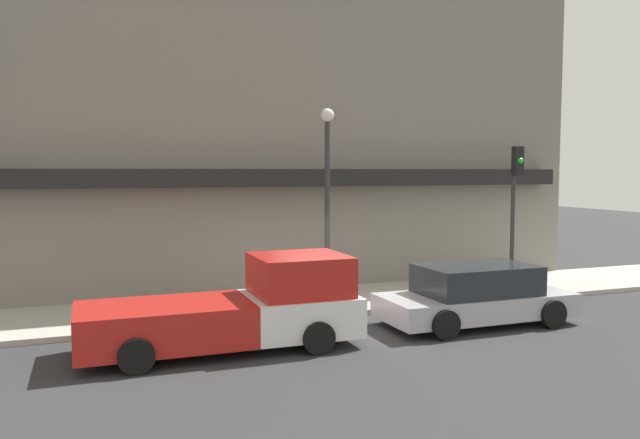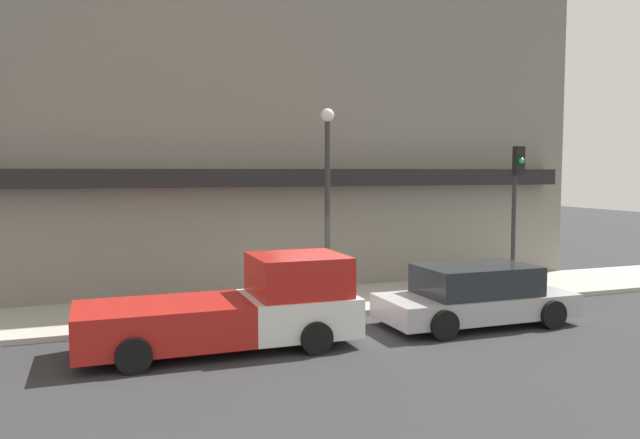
# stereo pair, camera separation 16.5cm
# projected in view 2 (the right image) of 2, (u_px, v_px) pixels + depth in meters

# --- Properties ---
(ground_plane) EXTENTS (80.00, 80.00, 0.00)m
(ground_plane) POSITION_uv_depth(u_px,v_px,m) (329.00, 319.00, 15.26)
(ground_plane) COLOR #2D2D30
(sidewalk) EXTENTS (36.00, 3.39, 0.13)m
(sidewalk) POSITION_uv_depth(u_px,v_px,m) (307.00, 302.00, 16.84)
(sidewalk) COLOR #ADA89E
(sidewalk) RESTS_ON ground
(building) EXTENTS (19.80, 3.80, 11.25)m
(building) POSITION_uv_depth(u_px,v_px,m) (273.00, 107.00, 19.38)
(building) COLOR gray
(building) RESTS_ON ground
(pickup_truck) EXTENTS (5.58, 2.19, 1.86)m
(pickup_truck) POSITION_uv_depth(u_px,v_px,m) (239.00, 309.00, 12.71)
(pickup_truck) COLOR white
(pickup_truck) RESTS_ON ground
(parked_car) EXTENTS (4.61, 2.11, 1.40)m
(parked_car) POSITION_uv_depth(u_px,v_px,m) (476.00, 296.00, 14.65)
(parked_car) COLOR #ADADB2
(parked_car) RESTS_ON ground
(fire_hydrant) EXTENTS (0.18, 0.18, 0.71)m
(fire_hydrant) POSITION_uv_depth(u_px,v_px,m) (302.00, 295.00, 15.73)
(fire_hydrant) COLOR yellow
(fire_hydrant) RESTS_ON sidewalk
(street_lamp) EXTENTS (0.36, 0.36, 5.13)m
(street_lamp) POSITION_uv_depth(u_px,v_px,m) (327.00, 180.00, 16.61)
(street_lamp) COLOR #2D2D2D
(street_lamp) RESTS_ON sidewalk
(traffic_light) EXTENTS (0.28, 0.42, 4.16)m
(traffic_light) POSITION_uv_depth(u_px,v_px,m) (516.00, 194.00, 17.49)
(traffic_light) COLOR #2D2D2D
(traffic_light) RESTS_ON sidewalk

